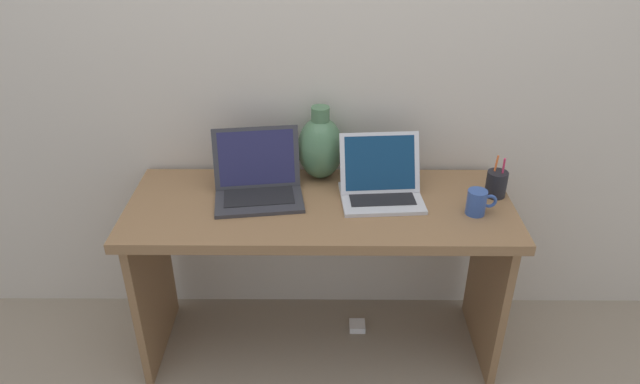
{
  "coord_description": "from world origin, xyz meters",
  "views": [
    {
      "loc": [
        0.01,
        -1.87,
        1.84
      ],
      "look_at": [
        0.0,
        0.0,
        0.77
      ],
      "focal_mm": 32.36,
      "sensor_mm": 36.0,
      "label": 1
    }
  ],
  "objects_px": {
    "laptop_right": "(381,182)",
    "green_vase": "(320,147)",
    "pen_cup": "(496,184)",
    "power_brick": "(357,326)",
    "laptop_left": "(258,179)",
    "coffee_mug": "(477,202)"
  },
  "relations": [
    {
      "from": "green_vase",
      "to": "pen_cup",
      "type": "distance_m",
      "value": 0.7
    },
    {
      "from": "green_vase",
      "to": "power_brick",
      "type": "bearing_deg",
      "value": -35.19
    },
    {
      "from": "green_vase",
      "to": "power_brick",
      "type": "relative_size",
      "value": 4.32
    },
    {
      "from": "green_vase",
      "to": "laptop_left",
      "type": "bearing_deg",
      "value": -149.05
    },
    {
      "from": "laptop_left",
      "to": "power_brick",
      "type": "xyz_separation_m",
      "value": [
        0.41,
        0.02,
        -0.77
      ]
    },
    {
      "from": "pen_cup",
      "to": "power_brick",
      "type": "distance_m",
      "value": 0.91
    },
    {
      "from": "laptop_right",
      "to": "green_vase",
      "type": "relative_size",
      "value": 1.07
    },
    {
      "from": "pen_cup",
      "to": "laptop_right",
      "type": "bearing_deg",
      "value": -179.71
    },
    {
      "from": "green_vase",
      "to": "laptop_right",
      "type": "bearing_deg",
      "value": -33.62
    },
    {
      "from": "laptop_right",
      "to": "coffee_mug",
      "type": "xyz_separation_m",
      "value": [
        0.34,
        -0.13,
        -0.01
      ]
    },
    {
      "from": "green_vase",
      "to": "power_brick",
      "type": "xyz_separation_m",
      "value": [
        0.17,
        -0.12,
        -0.84
      ]
    },
    {
      "from": "coffee_mug",
      "to": "power_brick",
      "type": "bearing_deg",
      "value": 157.66
    },
    {
      "from": "laptop_left",
      "to": "pen_cup",
      "type": "bearing_deg",
      "value": -0.49
    },
    {
      "from": "laptop_left",
      "to": "pen_cup",
      "type": "height_order",
      "value": "laptop_left"
    },
    {
      "from": "laptop_left",
      "to": "coffee_mug",
      "type": "bearing_deg",
      "value": -9.86
    },
    {
      "from": "pen_cup",
      "to": "power_brick",
      "type": "xyz_separation_m",
      "value": [
        -0.51,
        0.03,
        -0.76
      ]
    },
    {
      "from": "laptop_right",
      "to": "power_brick",
      "type": "distance_m",
      "value": 0.77
    },
    {
      "from": "green_vase",
      "to": "pen_cup",
      "type": "bearing_deg",
      "value": -12.64
    },
    {
      "from": "laptop_right",
      "to": "pen_cup",
      "type": "bearing_deg",
      "value": 0.29
    },
    {
      "from": "green_vase",
      "to": "coffee_mug",
      "type": "distance_m",
      "value": 0.64
    },
    {
      "from": "laptop_right",
      "to": "green_vase",
      "type": "distance_m",
      "value": 0.29
    },
    {
      "from": "pen_cup",
      "to": "power_brick",
      "type": "height_order",
      "value": "pen_cup"
    }
  ]
}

